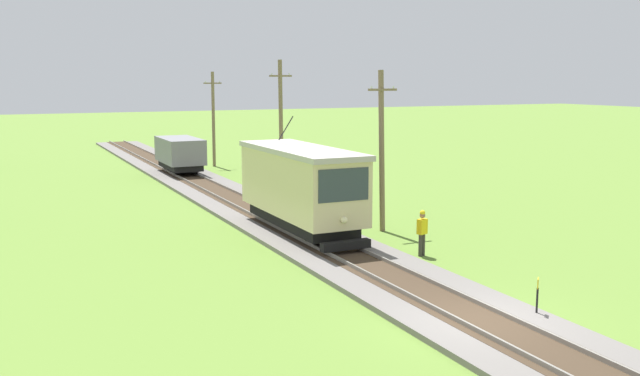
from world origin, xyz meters
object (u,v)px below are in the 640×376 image
at_px(freight_car, 180,153).
at_px(utility_pole_near_tram, 382,149).
at_px(track_worker, 422,231).
at_px(utility_pole_far, 213,118).
at_px(utility_pole_mid, 281,125).
at_px(red_tram, 301,186).
at_px(trackside_signal_marker, 537,296).

relative_size(freight_car, utility_pole_near_tram, 0.73).
distance_m(freight_car, track_worker, 26.18).
bearing_deg(utility_pole_far, utility_pole_mid, -90.00).
relative_size(utility_pole_near_tram, utility_pole_far, 0.98).
bearing_deg(freight_car, red_tram, -89.99).
bearing_deg(red_tram, utility_pole_far, 81.64).
relative_size(utility_pole_mid, track_worker, 4.37).
xyz_separation_m(red_tram, track_worker, (2.77, -5.13, -1.21)).
bearing_deg(freight_car, utility_pole_far, 47.53).
xyz_separation_m(utility_pole_near_tram, trackside_signal_marker, (-1.89, -11.91, -2.97)).
relative_size(utility_pole_far, trackside_signal_marker, 6.13).
height_order(freight_car, utility_pole_mid, utility_pole_mid).
bearing_deg(track_worker, red_tram, -169.49).
bearing_deg(utility_pole_far, freight_car, -132.47).
height_order(red_tram, utility_pole_far, utility_pole_far).
bearing_deg(trackside_signal_marker, freight_car, 93.05).
bearing_deg(utility_pole_mid, utility_pole_far, 90.00).
bearing_deg(freight_car, trackside_signal_marker, -86.95).
xyz_separation_m(red_tram, utility_pole_far, (3.66, 24.90, 1.52)).
xyz_separation_m(utility_pole_far, trackside_signal_marker, (-1.89, -37.32, -3.05)).
bearing_deg(utility_pole_near_tram, track_worker, -100.89).
distance_m(freight_car, trackside_signal_marker, 33.38).
bearing_deg(track_worker, freight_car, 168.21).
bearing_deg(freight_car, track_worker, -83.91).
distance_m(utility_pole_mid, trackside_signal_marker, 23.91).
bearing_deg(red_tram, utility_pole_near_tram, -8.08).
xyz_separation_m(utility_pole_near_tram, utility_pole_mid, (0.00, 11.70, 0.36)).
height_order(utility_pole_mid, trackside_signal_marker, utility_pole_mid).
height_order(utility_pole_mid, track_worker, utility_pole_mid).
xyz_separation_m(utility_pole_mid, track_worker, (-0.89, -16.31, -3.01)).
bearing_deg(freight_car, utility_pole_mid, -69.34).
relative_size(trackside_signal_marker, track_worker, 0.66).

